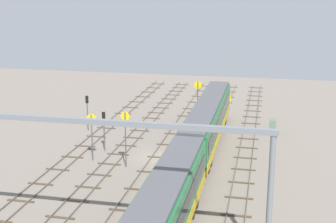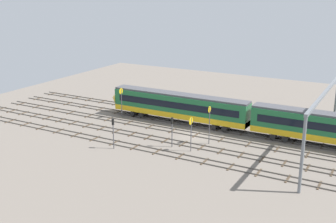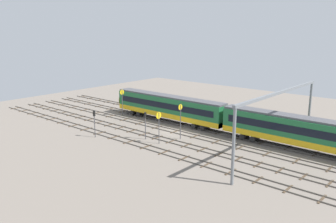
# 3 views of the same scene
# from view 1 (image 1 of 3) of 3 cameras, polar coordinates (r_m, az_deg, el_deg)

# --- Properties ---
(ground_plane) EXTENTS (95.19, 95.19, 0.00)m
(ground_plane) POSITION_cam_1_polar(r_m,az_deg,el_deg) (50.15, -1.13, -5.52)
(ground_plane) COLOR slate
(track_near_foreground) EXTENTS (79.19, 2.40, 0.16)m
(track_near_foreground) POSITION_cam_1_polar(r_m,az_deg,el_deg) (49.01, 9.08, -6.12)
(track_near_foreground) COLOR #59544C
(track_near_foreground) RESTS_ON ground
(track_with_train) EXTENTS (79.19, 2.40, 0.16)m
(track_with_train) POSITION_cam_1_polar(r_m,az_deg,el_deg) (49.37, 3.91, -5.80)
(track_with_train) COLOR #59544C
(track_with_train) RESTS_ON ground
(track_middle) EXTENTS (79.19, 2.40, 0.16)m
(track_middle) POSITION_cam_1_polar(r_m,az_deg,el_deg) (50.13, -1.13, -5.45)
(track_middle) COLOR #59544C
(track_middle) RESTS_ON ground
(track_second_far) EXTENTS (79.19, 2.40, 0.16)m
(track_second_far) POSITION_cam_1_polar(r_m,az_deg,el_deg) (51.26, -5.98, -5.07)
(track_second_far) COLOR #59544C
(track_second_far) RESTS_ON ground
(track_far_background) EXTENTS (79.19, 2.40, 0.16)m
(track_far_background) POSITION_cam_1_polar(r_m,az_deg,el_deg) (52.73, -10.59, -4.67)
(track_far_background) COLOR #59544C
(track_far_background) RESTS_ON ground
(train) EXTENTS (50.40, 3.24, 4.80)m
(train) POSITION_cam_1_polar(r_m,az_deg,el_deg) (42.44, 2.73, -5.54)
(train) COLOR #1E6638
(train) RESTS_ON ground
(overhead_gantry) EXTENTS (0.40, 23.63, 9.15)m
(overhead_gantry) POSITION_cam_1_polar(r_m,az_deg,el_deg) (31.49, -9.19, -4.44)
(overhead_gantry) COLOR slate
(overhead_gantry) RESTS_ON ground
(speed_sign_near_foreground) EXTENTS (0.14, 1.02, 5.30)m
(speed_sign_near_foreground) POSITION_cam_1_polar(r_m,az_deg,el_deg) (63.12, 3.57, 2.03)
(speed_sign_near_foreground) COLOR #4C4C51
(speed_sign_near_foreground) RESTS_ON ground
(speed_sign_mid_trackside) EXTENTS (0.14, 1.06, 4.93)m
(speed_sign_mid_trackside) POSITION_cam_1_polar(r_m,az_deg,el_deg) (48.93, -9.08, -2.13)
(speed_sign_mid_trackside) COLOR #4C4C51
(speed_sign_mid_trackside) RESTS_ON ground
(speed_sign_far_trackside) EXTENTS (0.14, 0.90, 5.64)m
(speed_sign_far_trackside) POSITION_cam_1_polar(r_m,az_deg,el_deg) (46.68, -5.10, -2.45)
(speed_sign_far_trackside) COLOR #4C4C51
(speed_sign_far_trackside) RESTS_ON ground
(signal_light_trackside_approach) EXTENTS (0.31, 0.32, 4.37)m
(signal_light_trackside_approach) POSITION_cam_1_polar(r_m,az_deg,el_deg) (51.74, -7.64, -1.66)
(signal_light_trackside_approach) COLOR #4C4C51
(signal_light_trackside_approach) RESTS_ON ground
(signal_light_trackside_departure) EXTENTS (0.31, 0.32, 4.40)m
(signal_light_trackside_departure) POSITION_cam_1_polar(r_m,az_deg,el_deg) (59.48, -9.59, 0.44)
(signal_light_trackside_departure) COLOR #4C4C51
(signal_light_trackside_departure) RESTS_ON ground
(relay_cabinet) EXTENTS (1.49, 0.76, 1.80)m
(relay_cabinet) POSITION_cam_1_polar(r_m,az_deg,el_deg) (59.18, 12.37, -1.77)
(relay_cabinet) COLOR #597259
(relay_cabinet) RESTS_ON ground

